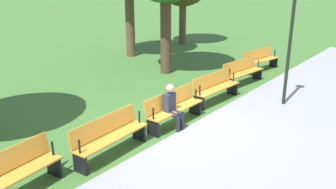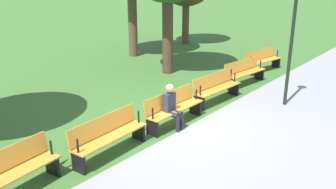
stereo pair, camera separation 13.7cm
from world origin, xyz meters
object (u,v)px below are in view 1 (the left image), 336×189
Objects in this scene: bench_3 at (173,107)px; bench_4 at (109,135)px; bench_1 at (242,71)px; lamp_post at (293,17)px; bench_0 at (260,59)px; bench_5 at (8,175)px; person_seated at (172,105)px; bench_2 at (215,87)px.

bench_4 is (2.26, -0.06, 0.00)m from bench_3.
bench_1 is 4.52m from bench_3.
bench_3 is at bearing -27.61° from lamp_post.
bench_0 is 1.03× the size of bench_3.
bench_0 is 1.01× the size of bench_5.
bench_5 is at bearing -14.39° from lamp_post.
person_seated is 0.31× the size of lamp_post.
bench_1 is at bearing -175.18° from person_seated.
bench_1 is 1.01× the size of bench_2.
bench_0 is 1.01× the size of bench_2.
bench_2 and bench_3 have the same top height.
bench_3 is 0.33m from person_seated.
bench_4 is 1.68× the size of person_seated.
bench_0 is at bearing -165.34° from bench_1.
bench_1 is 2.26m from bench_2.
bench_5 is at bearing 1.64° from bench_2.
person_seated is (2.51, 0.21, 0.16)m from bench_2.
bench_2 is 4.52m from bench_4.
bench_1 is at bearing 17.92° from bench_0.
lamp_post reaches higher than bench_4.
bench_1 is at bearing -176.75° from bench_3.
bench_0 is at bearing 175.10° from bench_5.
bench_0 is 6.78m from bench_3.
bench_2 is at bearing 171.85° from bench_5.
person_seated is at bearing -24.11° from lamp_post.
bench_1 and bench_5 have the same top height.
bench_1 is at bearing -171.86° from bench_2.
person_seated is at bearing 8.04° from bench_2.
lamp_post reaches higher than bench_3.
bench_5 is 4.29m from person_seated.
bench_4 is 6.32m from lamp_post.
bench_2 is 0.53× the size of lamp_post.
lamp_post reaches higher than person_seated.
lamp_post is at bearing 159.09° from bench_5.
person_seated reaches higher than bench_2.
bench_2 and bench_5 have the same top height.
bench_0 and bench_5 have the same top height.
bench_1 is at bearing 173.47° from bench_5.
bench_2 is at bearing 16.29° from bench_0.
bench_2 is at bearing 176.74° from bench_4.
bench_4 is 0.53× the size of lamp_post.
bench_3 is 0.99× the size of bench_4.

